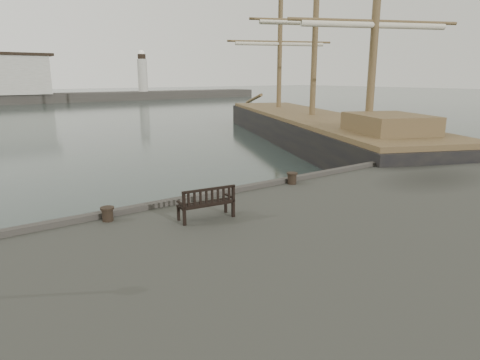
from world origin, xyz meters
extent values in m
plane|color=black|center=(0.00, 0.00, 0.00)|extent=(400.00, 400.00, 0.00)
cylinder|color=#BBB9AD|center=(38.00, 92.00, 6.00)|extent=(2.40, 2.40, 8.00)
sphere|color=silver|center=(38.00, 92.00, 11.40)|extent=(1.61, 1.61, 1.61)
cube|color=black|center=(-1.37, -2.15, 2.04)|extent=(1.79, 0.80, 0.04)
cube|color=black|center=(-1.40, -2.41, 2.30)|extent=(1.73, 0.28, 0.52)
cube|color=black|center=(-1.37, -2.15, 1.80)|extent=(1.67, 0.70, 0.48)
cylinder|color=black|center=(-3.90, -0.58, 1.78)|extent=(0.44, 0.44, 0.43)
cylinder|color=black|center=(3.75, -0.50, 1.79)|extent=(0.49, 0.49, 0.47)
cube|color=black|center=(20.02, 14.43, 0.36)|extent=(21.47, 36.11, 3.63)
cube|color=brown|center=(20.02, 14.43, 2.33)|extent=(20.84, 35.30, 0.30)
cylinder|color=brown|center=(24.17, 23.71, 12.56)|extent=(0.51, 0.51, 20.77)
camera|label=1|loc=(-7.91, -12.88, 5.84)|focal=32.00mm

